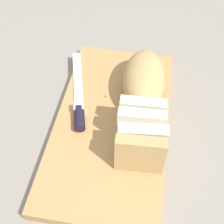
# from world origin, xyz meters

# --- Properties ---
(ground_plane) EXTENTS (3.00, 3.00, 0.00)m
(ground_plane) POSITION_xyz_m (0.00, 0.00, 0.00)
(ground_plane) COLOR gray
(cutting_board) EXTENTS (0.48, 0.26, 0.02)m
(cutting_board) POSITION_xyz_m (0.00, 0.00, 0.01)
(cutting_board) COLOR tan
(cutting_board) RESTS_ON ground_plane
(bread_loaf) EXTENTS (0.31, 0.11, 0.09)m
(bread_loaf) POSITION_xyz_m (-0.04, 0.06, 0.07)
(bread_loaf) COLOR tan
(bread_loaf) RESTS_ON cutting_board
(bread_knife) EXTENTS (0.25, 0.08, 0.02)m
(bread_knife) POSITION_xyz_m (-0.02, -0.08, 0.03)
(bread_knife) COLOR silver
(bread_knife) RESTS_ON cutting_board
(crumb_near_knife) EXTENTS (0.01, 0.01, 0.01)m
(crumb_near_knife) POSITION_xyz_m (-0.02, 0.04, 0.03)
(crumb_near_knife) COLOR tan
(crumb_near_knife) RESTS_ON cutting_board
(crumb_near_loaf) EXTENTS (0.01, 0.01, 0.01)m
(crumb_near_loaf) POSITION_xyz_m (-0.07, -0.02, 0.03)
(crumb_near_loaf) COLOR tan
(crumb_near_loaf) RESTS_ON cutting_board
(crumb_stray_left) EXTENTS (0.00, 0.00, 0.00)m
(crumb_stray_left) POSITION_xyz_m (0.02, 0.06, 0.03)
(crumb_stray_left) COLOR tan
(crumb_stray_left) RESTS_ON cutting_board
(crumb_stray_right) EXTENTS (0.01, 0.01, 0.01)m
(crumb_stray_right) POSITION_xyz_m (-0.01, 0.04, 0.03)
(crumb_stray_right) COLOR tan
(crumb_stray_right) RESTS_ON cutting_board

